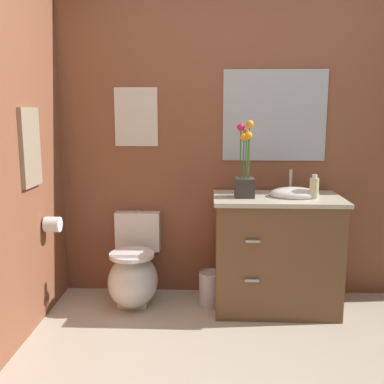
{
  "coord_description": "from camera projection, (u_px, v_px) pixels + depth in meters",
  "views": [
    {
      "loc": [
        -0.3,
        -2.09,
        1.47
      ],
      "look_at": [
        -0.44,
        1.08,
        0.9
      ],
      "focal_mm": 41.37,
      "sensor_mm": 36.0,
      "label": 1
    }
  ],
  "objects": [
    {
      "name": "toilet_paper_roll",
      "position": [
        53.0,
        224.0,
        3.18
      ],
      "size": [
        0.11,
        0.11,
        0.11
      ],
      "primitive_type": "cylinder",
      "rotation": [
        0.0,
        1.57,
        0.0
      ],
      "color": "white"
    },
    {
      "name": "toilet",
      "position": [
        134.0,
        273.0,
        3.43
      ],
      "size": [
        0.38,
        0.59,
        0.69
      ],
      "color": "white",
      "rests_on": "ground_plane"
    },
    {
      "name": "wall_back",
      "position": [
        274.0,
        141.0,
        3.5
      ],
      "size": [
        4.69,
        0.05,
        2.5
      ],
      "primitive_type": "cube",
      "color": "brown",
      "rests_on": "ground_plane"
    },
    {
      "name": "hanging_towel",
      "position": [
        30.0,
        147.0,
        2.91
      ],
      "size": [
        0.03,
        0.28,
        0.52
      ],
      "primitive_type": "cube",
      "color": "gray"
    },
    {
      "name": "wall_poster",
      "position": [
        136.0,
        117.0,
        3.48
      ],
      "size": [
        0.34,
        0.01,
        0.46
      ],
      "primitive_type": "cube",
      "color": "silver"
    },
    {
      "name": "soap_bottle",
      "position": [
        314.0,
        188.0,
        3.16
      ],
      "size": [
        0.06,
        0.06,
        0.17
      ],
      "color": "beige",
      "rests_on": "vanity_cabinet"
    },
    {
      "name": "wall_mirror",
      "position": [
        275.0,
        116.0,
        3.43
      ],
      "size": [
        0.8,
        0.01,
        0.7
      ],
      "primitive_type": "cube",
      "color": "#B2BCC6"
    },
    {
      "name": "vanity_cabinet",
      "position": [
        276.0,
        251.0,
        3.32
      ],
      "size": [
        0.94,
        0.56,
        1.04
      ],
      "color": "brown",
      "rests_on": "ground_plane"
    },
    {
      "name": "flower_vase",
      "position": [
        245.0,
        172.0,
        3.2
      ],
      "size": [
        0.14,
        0.14,
        0.56
      ],
      "color": "#38332D",
      "rests_on": "vanity_cabinet"
    },
    {
      "name": "trash_bin",
      "position": [
        211.0,
        289.0,
        3.4
      ],
      "size": [
        0.18,
        0.18,
        0.27
      ],
      "color": "#B7B7BC",
      "rests_on": "ground_plane"
    }
  ]
}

